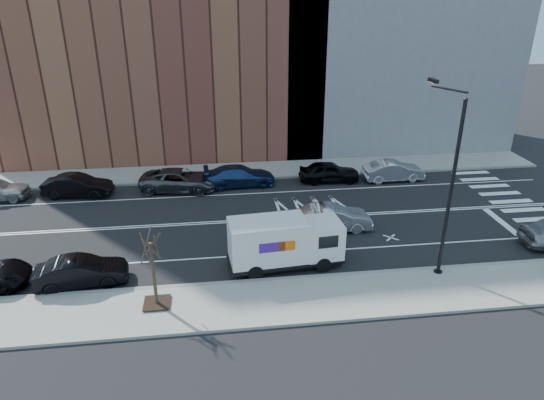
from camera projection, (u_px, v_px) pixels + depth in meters
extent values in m
plane|color=black|center=(282.00, 219.00, 30.70)|extent=(120.00, 120.00, 0.00)
cube|color=gray|center=(309.00, 299.00, 22.69)|extent=(44.00, 3.60, 0.15)
cube|color=gray|center=(266.00, 170.00, 38.66)|extent=(44.00, 3.60, 0.15)
cube|color=gray|center=(302.00, 278.00, 24.32)|extent=(44.00, 0.25, 0.17)
cube|color=gray|center=(269.00, 178.00, 37.02)|extent=(44.00, 0.25, 0.17)
cube|color=brown|center=(158.00, 20.00, 39.49)|extent=(26.00, 10.00, 22.00)
cylinder|color=black|center=(451.00, 193.00, 22.97)|extent=(0.18, 0.18, 9.00)
cylinder|color=black|center=(438.00, 273.00, 24.75)|extent=(0.44, 0.44, 0.20)
sphere|color=black|center=(466.00, 100.00, 21.17)|extent=(0.20, 0.20, 0.20)
cylinder|color=black|center=(449.00, 89.00, 22.65)|extent=(0.11, 3.49, 0.48)
cube|color=black|center=(433.00, 80.00, 24.16)|extent=(0.25, 0.80, 0.18)
cube|color=#FFF2CC|center=(433.00, 82.00, 24.20)|extent=(0.18, 0.55, 0.03)
cube|color=black|center=(157.00, 303.00, 22.19)|extent=(1.20, 1.20, 0.04)
cylinder|color=#382B1E|center=(154.00, 274.00, 21.57)|extent=(0.16, 0.16, 3.20)
cylinder|color=#382B1E|center=(156.00, 247.00, 21.03)|extent=(0.06, 0.80, 1.44)
cylinder|color=#382B1E|center=(153.00, 244.00, 21.23)|extent=(0.81, 0.31, 1.19)
cylinder|color=#382B1E|center=(146.00, 246.00, 21.12)|extent=(0.58, 0.76, 1.50)
cylinder|color=#382B1E|center=(145.00, 249.00, 20.85)|extent=(0.47, 0.61, 1.37)
cylinder|color=#382B1E|center=(152.00, 249.00, 20.80)|extent=(0.72, 0.29, 1.13)
cube|color=black|center=(284.00, 259.00, 25.37)|extent=(5.95, 2.46, 0.28)
cube|color=silver|center=(322.00, 238.00, 25.35)|extent=(2.04, 2.17, 1.87)
cube|color=black|center=(340.00, 231.00, 25.42)|extent=(0.20, 1.73, 0.89)
cube|color=black|center=(329.00, 242.00, 24.33)|extent=(1.03, 0.13, 0.66)
cube|color=black|center=(317.00, 224.00, 26.15)|extent=(1.03, 0.13, 0.66)
cube|color=black|center=(338.00, 251.00, 25.91)|extent=(0.30, 1.88, 0.33)
cube|color=silver|center=(268.00, 240.00, 24.72)|extent=(4.09, 2.39, 2.15)
cube|color=#47198C|center=(272.00, 248.00, 23.72)|extent=(1.31, 0.13, 0.51)
cube|color=orange|center=(287.00, 246.00, 23.87)|extent=(0.84, 0.09, 0.51)
cube|color=#47198C|center=(264.00, 228.00, 25.60)|extent=(1.31, 0.13, 0.51)
cube|color=orange|center=(278.00, 227.00, 25.74)|extent=(0.84, 0.09, 0.51)
cylinder|color=black|center=(323.00, 265.00, 24.91)|extent=(0.81, 0.33, 0.79)
cylinder|color=black|center=(313.00, 247.00, 26.58)|extent=(0.81, 0.33, 0.79)
cylinder|color=black|center=(255.00, 272.00, 24.22)|extent=(0.81, 0.33, 0.79)
cylinder|color=black|center=(249.00, 254.00, 25.90)|extent=(0.81, 0.33, 0.79)
imported|color=black|center=(78.00, 186.00, 33.73)|extent=(4.82, 2.15, 1.54)
imported|color=#45484C|center=(179.00, 180.00, 34.74)|extent=(5.83, 3.29, 1.54)
imported|color=navy|center=(240.00, 176.00, 35.56)|extent=(5.28, 2.35, 1.51)
imported|color=black|center=(329.00, 172.00, 36.29)|extent=(4.58, 2.04, 1.53)
imported|color=#BDBCC1|center=(393.00, 171.00, 36.51)|extent=(4.63, 1.74, 1.51)
imported|color=#ADAEB2|center=(332.00, 218.00, 29.00)|extent=(4.77, 1.71, 1.57)
imported|color=black|center=(81.00, 272.00, 23.66)|extent=(4.53, 2.00, 1.44)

